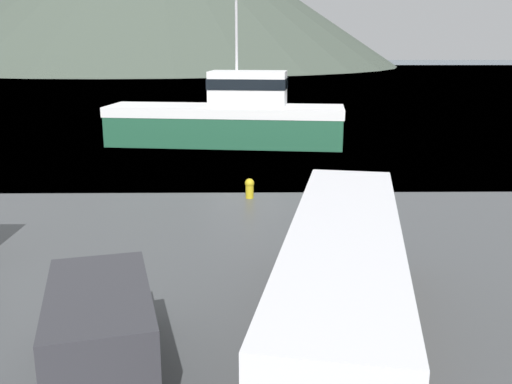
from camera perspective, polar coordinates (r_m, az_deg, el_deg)
water_surface at (r=147.72m, az=0.43°, el=11.81°), size 240.00×240.00×0.00m
tour_bus at (r=13.72m, az=8.71°, el=-8.78°), size 4.72×12.04×3.17m
delivery_van at (r=12.69m, az=-15.19°, el=-13.47°), size 3.32×5.92×2.55m
fishing_boat at (r=41.89m, az=-2.71°, el=7.56°), size 17.54×6.52×10.12m
mooring_bollard at (r=27.32m, az=-0.65°, el=0.45°), size 0.45×0.45×0.96m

